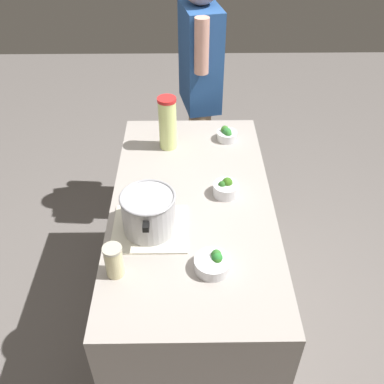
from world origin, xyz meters
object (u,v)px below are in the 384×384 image
at_px(broccoli_bowl_center, 213,263).
at_px(broccoli_bowl_back, 227,134).
at_px(mason_jar, 114,261).
at_px(lemonade_pitcher, 168,123).
at_px(cooking_pot, 149,212).
at_px(person_cook, 200,95).
at_px(broccoli_bowl_front, 226,188).

xyz_separation_m(broccoli_bowl_center, broccoli_bowl_back, (0.89, -0.12, 0.00)).
bearing_deg(mason_jar, lemonade_pitcher, -11.48).
distance_m(cooking_pot, person_cook, 1.23).
distance_m(broccoli_bowl_center, person_cook, 1.41).
bearing_deg(person_cook, lemonade_pitcher, 163.06).
distance_m(cooking_pot, lemonade_pitcher, 0.62).
bearing_deg(broccoli_bowl_center, broccoli_bowl_front, -10.19).
bearing_deg(broccoli_bowl_back, cooking_pot, 151.60).
relative_size(cooking_pot, person_cook, 0.17).
xyz_separation_m(broccoli_bowl_back, person_cook, (0.53, 0.13, -0.04)).
relative_size(lemonade_pitcher, person_cook, 0.17).
relative_size(broccoli_bowl_front, broccoli_bowl_center, 0.84).
height_order(broccoli_bowl_back, person_cook, person_cook).
bearing_deg(broccoli_bowl_center, broccoli_bowl_back, -7.50).
relative_size(cooking_pot, mason_jar, 2.15).
bearing_deg(broccoli_bowl_back, broccoli_bowl_front, 175.11).
bearing_deg(cooking_pot, broccoli_bowl_center, -130.06).
bearing_deg(person_cook, mason_jar, 166.25).
xyz_separation_m(cooking_pot, person_cook, (1.20, -0.24, -0.11)).
distance_m(lemonade_pitcher, broccoli_bowl_front, 0.49).
relative_size(lemonade_pitcher, broccoli_bowl_back, 2.59).
distance_m(mason_jar, broccoli_bowl_front, 0.63).
xyz_separation_m(mason_jar, broccoli_bowl_front, (0.45, -0.44, -0.04)).
distance_m(lemonade_pitcher, broccoli_bowl_back, 0.33).
bearing_deg(broccoli_bowl_back, lemonade_pitcher, 101.50).
bearing_deg(mason_jar, broccoli_bowl_center, -86.75).
xyz_separation_m(mason_jar, person_cook, (1.43, -0.35, -0.08)).
relative_size(cooking_pot, broccoli_bowl_center, 2.11).
distance_m(cooking_pot, broccoli_bowl_center, 0.33).
distance_m(mason_jar, person_cook, 1.48).
xyz_separation_m(broccoli_bowl_center, person_cook, (1.41, 0.01, -0.04)).
bearing_deg(broccoli_bowl_front, broccoli_bowl_center, 169.81).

